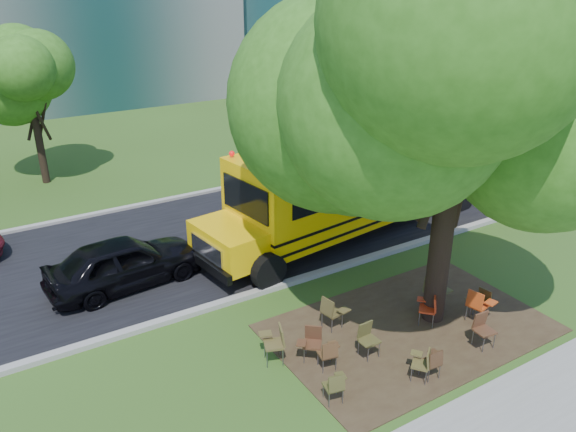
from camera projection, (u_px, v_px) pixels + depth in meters
ground at (367, 331)px, 14.35m from camera, size 160.00×160.00×0.00m
dirt_patch at (410, 328)px, 14.43m from camera, size 7.00×4.50×0.03m
asphalt_road at (242, 231)px, 19.83m from camera, size 80.00×8.00×0.04m
kerb_near at (303, 278)px, 16.68m from camera, size 80.00×0.25×0.14m
kerb_far at (197, 194)px, 23.02m from camera, size 80.00×0.25×0.14m
bg_tree_2 at (29, 85)px, 22.83m from camera, size 4.80×4.80×6.62m
bg_tree_3 at (321, 49)px, 27.13m from camera, size 5.60×5.60×7.84m
bg_tree_4 at (453, 54)px, 30.43m from camera, size 5.00×5.00×6.85m
main_tree at (459, 92)px, 12.50m from camera, size 7.20×7.20×9.57m
school_bus at (381, 172)px, 19.99m from camera, size 13.55×4.58×3.25m
chair_0 at (335, 384)px, 11.74m from camera, size 0.59×0.47×0.80m
chair_1 at (329, 352)px, 12.74m from camera, size 0.60×0.48×0.81m
chair_2 at (423, 361)px, 12.43m from camera, size 0.54×0.68×0.81m
chair_3 at (367, 337)px, 13.19m from camera, size 0.57×0.53×0.88m
chair_4 at (433, 361)px, 12.46m from camera, size 0.54×0.47×0.80m
chair_5 at (483, 327)px, 13.52m from camera, size 0.61×0.53×0.91m
chair_6 at (481, 300)px, 14.75m from camera, size 0.53×0.54×0.81m
chair_7 at (478, 303)px, 14.44m from camera, size 0.68×0.65×0.96m
chair_8 at (276, 340)px, 13.01m from camera, size 0.59×0.76×0.95m
chair_9 at (312, 340)px, 13.10m from camera, size 0.74×0.59×0.86m
chair_10 at (332, 310)px, 14.17m from camera, size 0.63×0.63×0.93m
chair_11 at (430, 306)px, 14.42m from camera, size 0.60×0.75×0.88m
chair_12 at (434, 290)px, 15.04m from camera, size 0.58×0.62×0.95m
black_car at (124, 262)px, 16.15m from camera, size 4.58×2.19×1.51m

